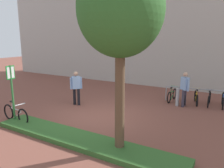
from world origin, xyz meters
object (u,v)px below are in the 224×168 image
at_px(person_casual_tan, 76,86).
at_px(bollard_steel, 177,97).
at_px(parking_sign_post, 12,86).
at_px(person_shirt_blue, 185,87).
at_px(tree_sidewalk, 120,11).
at_px(bike_rack_cluster, 203,98).
at_px(bike_at_sign, 16,114).

bearing_deg(person_casual_tan, bollard_steel, 28.75).
xyz_separation_m(parking_sign_post, person_shirt_blue, (5.33, 5.70, -0.54)).
height_order(parking_sign_post, bollard_steel, parking_sign_post).
relative_size(bollard_steel, person_casual_tan, 0.52).
height_order(tree_sidewalk, parking_sign_post, tree_sidewalk).
bearing_deg(person_shirt_blue, bollard_steel, -163.49).
distance_m(person_casual_tan, person_shirt_blue, 5.38).
height_order(tree_sidewalk, bike_rack_cluster, tree_sidewalk).
relative_size(bike_at_sign, person_shirt_blue, 0.98).
bearing_deg(bike_at_sign, parking_sign_post, -68.09).
height_order(parking_sign_post, bike_at_sign, parking_sign_post).
relative_size(tree_sidewalk, bike_at_sign, 3.21).
xyz_separation_m(parking_sign_post, bike_at_sign, (-0.03, 0.07, -1.18)).
height_order(tree_sidewalk, person_shirt_blue, tree_sidewalk).
bearing_deg(parking_sign_post, bike_at_sign, 111.91).
height_order(bike_rack_cluster, person_shirt_blue, person_shirt_blue).
distance_m(bike_at_sign, person_shirt_blue, 7.80).
bearing_deg(tree_sidewalk, bollard_steel, 86.73).
height_order(bollard_steel, person_casual_tan, person_casual_tan).
xyz_separation_m(bike_at_sign, bike_rack_cluster, (6.12, 6.39, -0.00)).
height_order(person_casual_tan, person_shirt_blue, same).
xyz_separation_m(tree_sidewalk, person_shirt_blue, (0.61, 5.55, -3.08)).
bearing_deg(tree_sidewalk, person_casual_tan, 143.92).
relative_size(tree_sidewalk, bollard_steel, 6.00).
relative_size(bike_rack_cluster, person_casual_tan, 2.17).
xyz_separation_m(bike_rack_cluster, person_shirt_blue, (-0.76, -0.77, 0.64)).
xyz_separation_m(person_casual_tan, person_shirt_blue, (4.75, 2.53, 0.00)).
distance_m(tree_sidewalk, bike_rack_cluster, 7.45).
height_order(bike_rack_cluster, person_casual_tan, person_casual_tan).
bearing_deg(person_shirt_blue, parking_sign_post, -133.05).
distance_m(parking_sign_post, bike_rack_cluster, 8.96).
bearing_deg(bike_at_sign, tree_sidewalk, 0.99).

